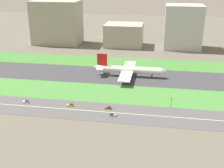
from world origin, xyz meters
TOP-DOWN VIEW (x-y plane):
  - ground_plane at (0.00, 0.00)m, footprint 800.00×800.00m
  - runway at (0.00, 0.00)m, footprint 280.00×46.00m
  - grass_median_north at (0.00, 41.00)m, footprint 280.00×36.00m
  - grass_median_south at (0.00, -41.00)m, footprint 280.00×36.00m
  - highway at (0.00, -73.00)m, footprint 280.00×28.00m
  - highway_centerline at (0.00, -73.00)m, footprint 266.00×0.50m
  - airliner at (14.92, 0.00)m, footprint 65.00×56.00m
  - car_0 at (9.37, -68.00)m, footprint 4.40×1.80m
  - car_4 at (-17.35, -68.00)m, footprint 4.40×1.80m
  - car_1 at (13.90, -78.00)m, footprint 4.40×1.80m
  - car_5 at (-50.05, -68.00)m, footprint 4.40×1.80m
  - traffic_light at (51.31, -60.01)m, footprint 0.36×0.50m
  - terminal_building at (-90.00, 114.00)m, footprint 59.50×37.41m
  - hangar_building at (-3.51, 114.00)m, footprint 46.30×37.46m
  - office_tower at (67.90, 114.00)m, footprint 43.49×35.90m
  - fuel_tank_west at (-27.02, 159.00)m, footprint 25.07×25.07m

SIDE VIEW (x-z plane):
  - ground_plane at x=0.00m, z-range 0.00..0.00m
  - runway at x=0.00m, z-range 0.00..0.10m
  - grass_median_north at x=0.00m, z-range 0.00..0.10m
  - grass_median_south at x=0.00m, z-range 0.00..0.10m
  - highway at x=0.00m, z-range 0.00..0.10m
  - highway_centerline at x=0.00m, z-range 0.10..0.11m
  - car_0 at x=9.37m, z-range -0.08..1.92m
  - car_4 at x=-17.35m, z-range -0.08..1.92m
  - car_1 at x=13.90m, z-range -0.08..1.92m
  - car_5 at x=-50.05m, z-range -0.08..1.92m
  - traffic_light at x=51.31m, z-range 0.69..7.89m
  - fuel_tank_west at x=-27.02m, z-range 0.00..12.40m
  - airliner at x=14.92m, z-range -3.62..16.08m
  - hangar_building at x=-3.51m, z-range 0.00..27.63m
  - office_tower at x=67.90m, z-range 0.00..51.65m
  - terminal_building at x=-90.00m, z-range 0.00..54.11m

